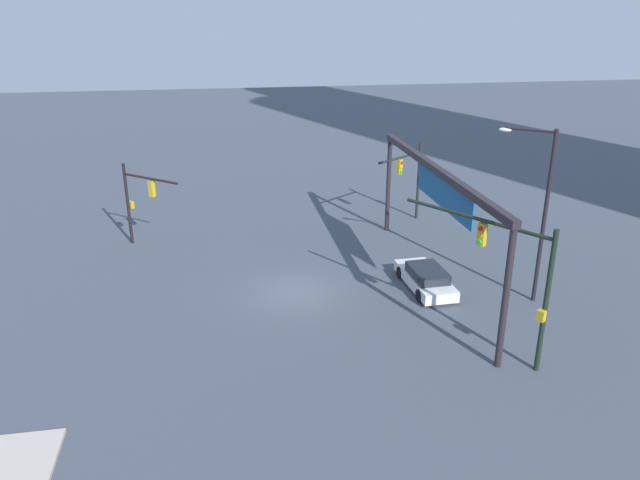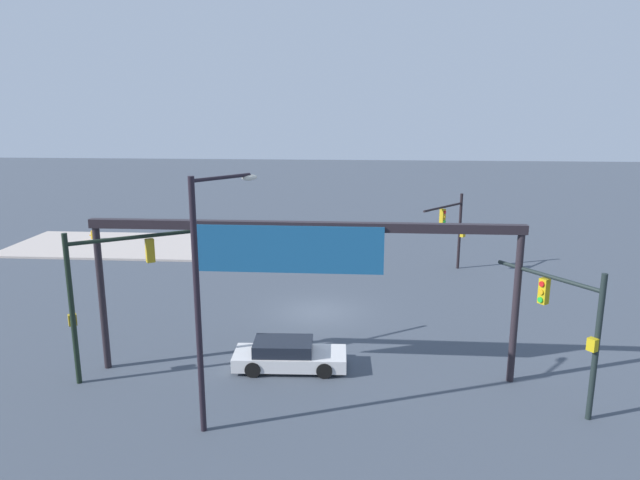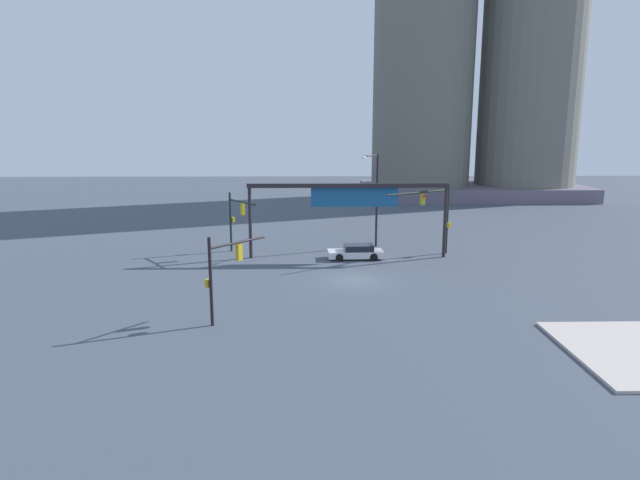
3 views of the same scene
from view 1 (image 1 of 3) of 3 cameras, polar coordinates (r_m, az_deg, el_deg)
ground_plane at (r=31.03m, az=-2.28°, el=-4.94°), size 171.10×171.10×0.00m
traffic_signal_near_corner at (r=37.49m, az=-16.74°, el=4.06°), size 3.13×3.31×5.01m
traffic_signal_opposite_side at (r=25.07m, az=17.66°, el=-2.29°), size 6.17×3.94×6.00m
traffic_signal_cross_street at (r=40.67m, az=8.55°, el=6.26°), size 2.71×3.90×5.24m
streetlamp_curved_arm at (r=30.30m, az=19.99°, el=3.17°), size 1.85×2.17×8.52m
overhead_sign_gantry at (r=30.75m, az=11.02°, el=4.73°), size 16.72×0.43×6.28m
sedan_car_approaching at (r=31.66m, az=9.91°, el=-3.56°), size 4.67×2.02×1.21m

